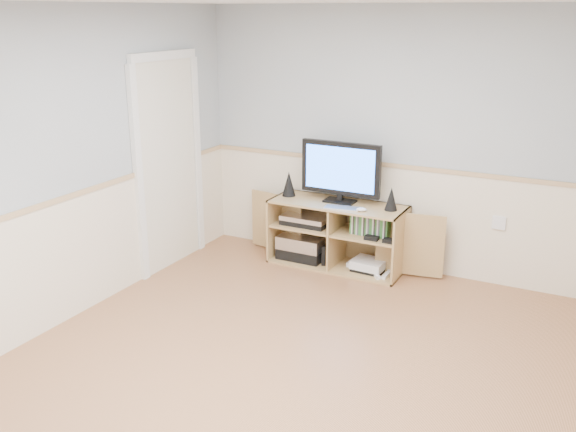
% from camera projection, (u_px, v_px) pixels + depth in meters
% --- Properties ---
extents(room, '(4.04, 4.54, 2.54)m').
position_uv_depth(room, '(289.00, 201.00, 4.30)').
color(room, tan).
rests_on(room, ground).
extents(media_cabinet, '(2.07, 0.50, 0.65)m').
position_uv_depth(media_cabinet, '(339.00, 232.00, 6.37)').
color(media_cabinet, tan).
rests_on(media_cabinet, floor).
extents(monitor, '(0.80, 0.18, 0.59)m').
position_uv_depth(monitor, '(341.00, 170.00, 6.16)').
color(monitor, black).
rests_on(monitor, media_cabinet).
extents(speaker_left, '(0.14, 0.14, 0.25)m').
position_uv_depth(speaker_left, '(289.00, 184.00, 6.44)').
color(speaker_left, black).
rests_on(speaker_left, media_cabinet).
extents(speaker_right, '(0.12, 0.12, 0.22)m').
position_uv_depth(speaker_right, '(391.00, 199.00, 5.97)').
color(speaker_right, black).
rests_on(speaker_right, media_cabinet).
extents(keyboard, '(0.35, 0.18, 0.01)m').
position_uv_depth(keyboard, '(342.00, 208.00, 6.06)').
color(keyboard, silver).
rests_on(keyboard, media_cabinet).
extents(mouse, '(0.11, 0.09, 0.04)m').
position_uv_depth(mouse, '(361.00, 209.00, 5.97)').
color(mouse, white).
rests_on(mouse, media_cabinet).
extents(av_components, '(0.53, 0.35, 0.47)m').
position_uv_depth(av_components, '(305.00, 239.00, 6.51)').
color(av_components, black).
rests_on(av_components, media_cabinet).
extents(game_consoles, '(0.45, 0.30, 0.11)m').
position_uv_depth(game_consoles, '(368.00, 265.00, 6.24)').
color(game_consoles, white).
rests_on(game_consoles, media_cabinet).
extents(game_cases, '(0.38, 0.14, 0.19)m').
position_uv_depth(game_cases, '(371.00, 225.00, 6.10)').
color(game_cases, '#3F8C3F').
rests_on(game_cases, media_cabinet).
extents(wall_outlet, '(0.12, 0.03, 0.12)m').
position_uv_depth(wall_outlet, '(499.00, 223.00, 5.81)').
color(wall_outlet, white).
rests_on(wall_outlet, wall_back).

